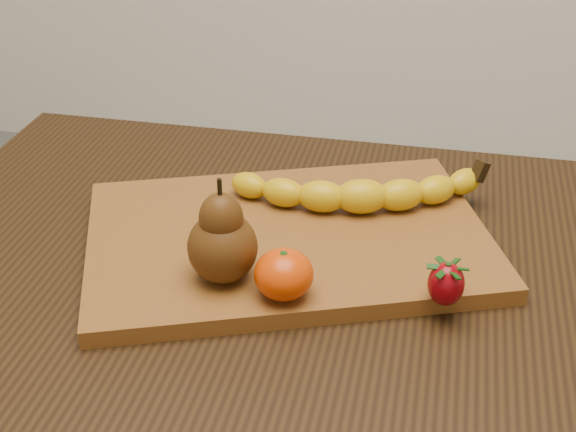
% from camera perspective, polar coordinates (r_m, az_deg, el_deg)
% --- Properties ---
extents(table, '(1.00, 0.70, 0.76)m').
position_cam_1_polar(table, '(0.93, 2.02, -9.36)').
color(table, black).
rests_on(table, ground).
extents(cutting_board, '(0.53, 0.44, 0.02)m').
position_cam_1_polar(cutting_board, '(0.92, -0.00, -1.61)').
color(cutting_board, brown).
rests_on(cutting_board, table).
extents(banana, '(0.27, 0.13, 0.04)m').
position_cam_1_polar(banana, '(0.94, 5.25, 1.40)').
color(banana, '#DEB30A').
rests_on(banana, cutting_board).
extents(pear, '(0.08, 0.08, 0.11)m').
position_cam_1_polar(pear, '(0.81, -4.74, -1.03)').
color(pear, '#4D2B0C').
rests_on(pear, cutting_board).
extents(mandarin, '(0.07, 0.07, 0.05)m').
position_cam_1_polar(mandarin, '(0.80, -0.31, -4.17)').
color(mandarin, '#DD3B02').
rests_on(mandarin, cutting_board).
extents(strawberry, '(0.04, 0.04, 0.05)m').
position_cam_1_polar(strawberry, '(0.80, 11.19, -4.65)').
color(strawberry, maroon).
rests_on(strawberry, cutting_board).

